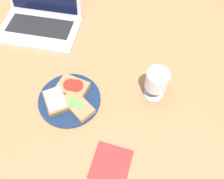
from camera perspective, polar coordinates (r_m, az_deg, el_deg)
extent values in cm
cube|color=#B27F51|center=(93.64, -4.06, -1.47)|extent=(140.00, 140.00, 3.00)
cylinder|color=navy|center=(91.55, -9.68, -2.29)|extent=(22.50, 22.50, 1.02)
cube|color=#A88456|center=(88.05, -7.82, -3.61)|extent=(13.20, 12.03, 2.20)
cylinder|color=#6BB74C|center=(86.53, -7.41, -3.57)|extent=(2.67, 2.67, 0.37)
cylinder|color=#6BB74C|center=(87.42, -8.78, -2.81)|extent=(3.57, 3.57, 0.44)
cylinder|color=#6BB74C|center=(87.61, -8.85, -2.61)|extent=(3.00, 3.00, 0.47)
cube|color=#A88456|center=(92.37, -8.89, 0.69)|extent=(12.24, 9.81, 2.33)
cylinder|color=red|center=(90.42, -8.23, 0.68)|extent=(5.07, 5.07, 0.60)
cylinder|color=red|center=(91.46, -9.48, 1.28)|extent=(5.05, 5.05, 0.47)
cube|color=brown|center=(90.57, -12.72, -2.54)|extent=(11.85, 12.72, 1.82)
cube|color=#F4EAB7|center=(89.50, -12.87, -2.13)|extent=(10.08, 10.81, 0.72)
cylinder|color=white|center=(93.31, 9.49, -0.83)|extent=(7.08, 7.08, 0.40)
cylinder|color=white|center=(91.16, 9.71, 0.02)|extent=(0.91, 0.91, 4.76)
cylinder|color=white|center=(86.33, 10.27, 2.14)|extent=(7.95, 7.95, 7.06)
cylinder|color=white|center=(87.10, 10.18, 1.79)|extent=(7.31, 7.31, 5.16)
cube|color=silver|center=(116.27, -16.41, 12.80)|extent=(34.06, 20.92, 1.55)
cube|color=#232326|center=(116.90, -16.19, 13.75)|extent=(27.93, 11.51, 0.16)
cube|color=#B23333|center=(81.33, -0.24, -16.69)|extent=(12.89, 13.37, 0.40)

